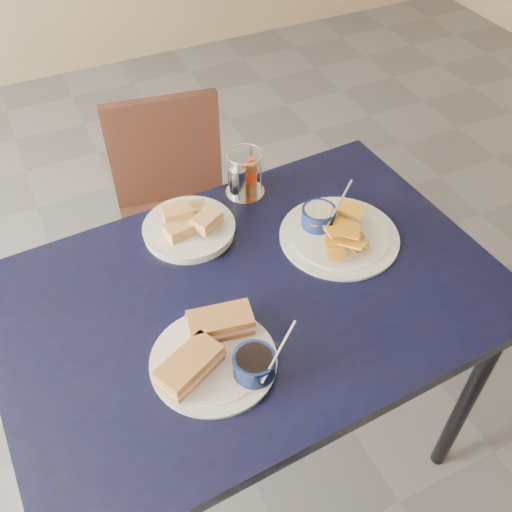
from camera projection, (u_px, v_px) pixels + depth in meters
name	position (u px, v px, depth m)	size (l,w,h in m)	color
ground	(209.00, 386.00, 2.03)	(6.00, 6.00, 0.00)	#55555A
dining_table	(252.00, 310.00, 1.40)	(1.22, 0.85, 0.75)	black
chair_far	(171.00, 201.00, 2.02)	(0.44, 0.43, 0.82)	black
sandwich_plate	(218.00, 353.00, 1.20)	(0.30, 0.27, 0.12)	white
plantain_plate	(334.00, 230.00, 1.47)	(0.31, 0.31, 0.12)	white
bread_basket	(189.00, 226.00, 1.48)	(0.24, 0.24, 0.07)	white
condiment_caddy	(243.00, 177.00, 1.57)	(0.11, 0.11, 0.14)	silver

